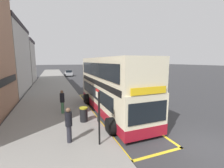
# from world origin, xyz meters

# --- Properties ---
(ground_plane) EXTENTS (260.00, 260.00, 0.00)m
(ground_plane) POSITION_xyz_m (0.00, 32.00, 0.00)
(ground_plane) COLOR #333335
(pavement_near) EXTENTS (6.00, 76.00, 0.14)m
(pavement_near) POSITION_xyz_m (-7.00, 32.00, 0.07)
(pavement_near) COLOR gray
(pavement_near) RESTS_ON ground
(double_decker_bus) EXTENTS (3.28, 10.32, 4.40)m
(double_decker_bus) POSITION_xyz_m (-2.46, 6.64, 2.06)
(double_decker_bus) COLOR beige
(double_decker_bus) RESTS_ON ground
(bus_bay_markings) EXTENTS (2.89, 13.33, 0.01)m
(bus_bay_markings) POSITION_xyz_m (-2.56, 7.06, 0.01)
(bus_bay_markings) COLOR yellow
(bus_bay_markings) RESTS_ON ground
(bus_stop_sign) EXTENTS (0.09, 0.51, 2.68)m
(bus_stop_sign) POSITION_xyz_m (-4.84, 2.09, 1.72)
(bus_stop_sign) COLOR black
(bus_stop_sign) RESTS_ON pavement_near
(terrace_far) EXTENTS (11.01, 7.92, 9.14)m
(terrace_far) POSITION_xyz_m (-15.60, 29.75, 4.13)
(terrace_far) COLOR #B2ADA8
(terrace_far) RESTS_ON ground
(parked_car_silver_across) EXTENTS (2.09, 4.20, 1.62)m
(parked_car_silver_across) POSITION_xyz_m (-2.73, 38.27, 0.80)
(parked_car_silver_across) COLOR #B2B5BA
(parked_car_silver_across) RESTS_ON ground
(pedestrian_waiting_near_sign) EXTENTS (0.34, 0.34, 1.80)m
(pedestrian_waiting_near_sign) POSITION_xyz_m (-6.21, 7.31, 1.13)
(pedestrian_waiting_near_sign) COLOR #3F724C
(pedestrian_waiting_near_sign) RESTS_ON pavement_near
(pedestrian_further_back) EXTENTS (0.34, 0.34, 1.78)m
(pedestrian_further_back) POSITION_xyz_m (-6.18, 2.75, 1.11)
(pedestrian_further_back) COLOR #26262D
(pedestrian_further_back) RESTS_ON pavement_near
(litter_bin) EXTENTS (0.54, 0.54, 0.97)m
(litter_bin) POSITION_xyz_m (-5.00, 5.11, 0.63)
(litter_bin) COLOR black
(litter_bin) RESTS_ON pavement_near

